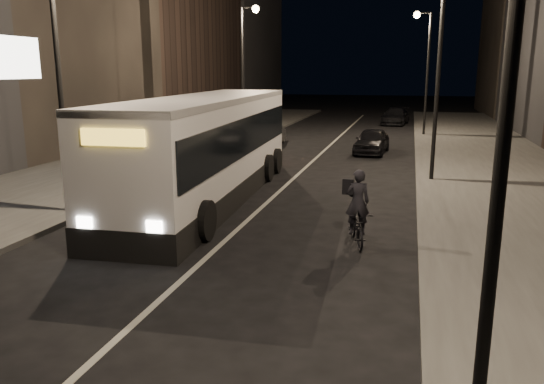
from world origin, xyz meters
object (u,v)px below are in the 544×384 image
Objects in this scene: city_bus at (208,144)px; car_far at (395,116)px; streetlight_left_near at (64,39)px; cyclist_on_bicycle at (357,220)px; streetlight_left_far at (246,55)px; car_near at (372,141)px; streetlight_right_far at (424,57)px; car_mid at (271,134)px; streetlight_right_mid at (433,47)px.

city_bus reaches higher than car_far.
streetlight_left_near is 9.97m from cyclist_on_bicycle.
car_near is at bearing -18.42° from streetlight_left_far.
streetlight_left_near is at bearing -112.93° from car_near.
streetlight_right_far is at bearing 67.28° from city_bus.
streetlight_left_far is 3.98× the size of cyclist_on_bicycle.
city_bus is (-7.51, -20.77, -3.41)m from streetlight_right_far.
city_bus is at bearing -107.18° from car_near.
streetlight_left_near is at bearing -90.00° from streetlight_left_far.
streetlight_right_far is at bearing 70.61° from cyclist_on_bicycle.
city_bus is at bearing 90.43° from car_mid.
cyclist_on_bicycle is 0.43× the size of car_far.
streetlight_right_far is 1.00× the size of streetlight_left_far.
streetlight_left_far is 15.49m from city_bus.
cyclist_on_bicycle is 0.52× the size of car_mid.
cyclist_on_bicycle is 32.83m from car_far.
cyclist_on_bicycle is at bearing -94.36° from streetlight_right_far.
city_bus is 29.47m from car_far.
car_far is at bearing 74.99° from cyclist_on_bicycle.
streetlight_left_far reaches higher than car_near.
streetlight_right_far is 2.07× the size of car_mid.
cyclist_on_bicycle is at bearing -83.36° from car_far.
city_bus is 3.43× the size of car_mid.
streetlight_left_far is 17.27m from car_far.
streetlight_left_near is 2.07× the size of car_mid.
car_near is at bearing 65.34° from city_bus.
car_near is at bearing -107.07° from streetlight_right_far.
streetlight_left_near reaches higher than city_bus.
streetlight_right_far and streetlight_left_near have the same top height.
streetlight_right_far reaches higher than car_far.
city_bus is (-7.51, -4.77, -3.41)m from streetlight_right_mid.
streetlight_right_mid is 2.02× the size of car_near.
streetlight_left_far reaches higher than cyclist_on_bicycle.
streetlight_left_far is (-10.66, -6.00, 0.00)m from streetlight_right_far.
streetlight_right_far is at bearing 29.36° from streetlight_left_far.
city_bus is (3.16, 3.23, -3.41)m from streetlight_left_near.
streetlight_right_mid reaches higher than car_far.
streetlight_left_far is at bearing 136.84° from streetlight_right_mid.
city_bus is 6.98m from cyclist_on_bicycle.
car_near is at bearing 109.94° from streetlight_right_mid.
city_bus is at bearing -94.37° from car_far.
car_mid is (-1.39, 14.02, -1.31)m from city_bus.
car_near reaches higher than car_mid.
car_far is (-0.01, 32.83, 0.01)m from cyclist_on_bicycle.
car_near is 16.81m from car_far.
streetlight_right_mid and streetlight_right_far have the same top height.
streetlight_left_near is (-10.66, -8.00, 0.00)m from streetlight_right_mid.
streetlight_right_mid is 1.70× the size of car_far.
streetlight_right_far is 12.24m from streetlight_left_far.
streetlight_left_near is 1.00× the size of streetlight_left_far.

